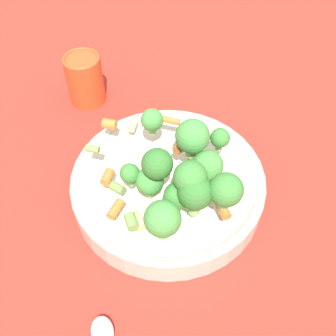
% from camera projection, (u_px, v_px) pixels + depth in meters
% --- Properties ---
extents(ground_plane, '(3.00, 3.00, 0.00)m').
position_uv_depth(ground_plane, '(168.00, 194.00, 0.59)').
color(ground_plane, '#B72D23').
extents(bowl, '(0.28, 0.28, 0.05)m').
position_uv_depth(bowl, '(168.00, 184.00, 0.57)').
color(bowl, beige).
rests_on(bowl, ground_plane).
extents(pasta_salad, '(0.24, 0.19, 0.09)m').
position_uv_depth(pasta_salad, '(183.00, 174.00, 0.49)').
color(pasta_salad, '#8CB766').
rests_on(pasta_salad, bowl).
extents(cup, '(0.06, 0.06, 0.09)m').
position_uv_depth(cup, '(85.00, 79.00, 0.69)').
color(cup, '#CC4C23').
rests_on(cup, ground_plane).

